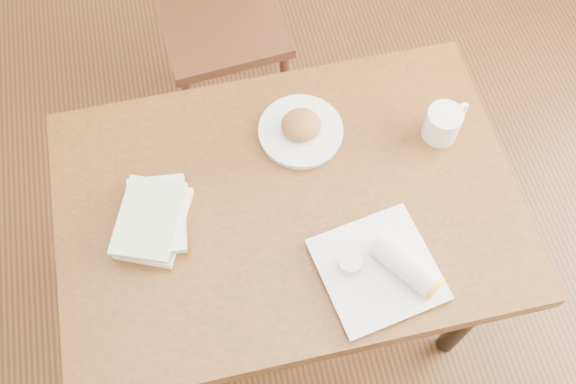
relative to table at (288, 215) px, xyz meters
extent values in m
cube|color=#472814|center=(0.00, 0.00, -0.67)|extent=(4.00, 5.00, 0.01)
cube|color=brown|center=(0.00, 0.00, 0.06)|extent=(1.18, 0.80, 0.06)
cylinder|color=black|center=(0.49, -0.30, -0.32)|extent=(0.06, 0.06, 0.69)
cylinder|color=black|center=(-0.49, 0.30, -0.32)|extent=(0.06, 0.06, 0.69)
cylinder|color=black|center=(0.49, 0.30, -0.32)|extent=(0.06, 0.06, 0.69)
cylinder|color=#401E12|center=(0.12, 1.06, -0.44)|extent=(0.04, 0.04, 0.45)
cylinder|color=#401E12|center=(-0.24, 1.03, -0.44)|extent=(0.04, 0.04, 0.45)
cylinder|color=#401E12|center=(0.15, 0.70, -0.44)|extent=(0.04, 0.04, 0.45)
cylinder|color=#401E12|center=(-0.21, 0.67, -0.44)|extent=(0.04, 0.04, 0.45)
cube|color=#401E12|center=(-0.05, 0.87, -0.19)|extent=(0.45, 0.45, 0.04)
cylinder|color=white|center=(0.08, 0.19, 0.09)|extent=(0.22, 0.22, 0.01)
cylinder|color=white|center=(0.08, 0.19, 0.10)|extent=(0.23, 0.23, 0.01)
ellipsoid|color=#B27538|center=(0.08, 0.19, 0.13)|extent=(0.12, 0.11, 0.06)
cylinder|color=white|center=(0.44, 0.11, 0.13)|extent=(0.09, 0.09, 0.09)
torus|color=white|center=(0.49, 0.13, 0.13)|extent=(0.08, 0.04, 0.08)
cylinder|color=tan|center=(0.44, 0.11, 0.18)|extent=(0.08, 0.08, 0.01)
cylinder|color=#F2E5CC|center=(0.44, 0.11, 0.18)|extent=(0.06, 0.06, 0.00)
cube|color=white|center=(0.17, -0.23, 0.09)|extent=(0.30, 0.30, 0.02)
cube|color=white|center=(0.17, -0.23, 0.10)|extent=(0.31, 0.31, 0.01)
cylinder|color=white|center=(0.23, -0.25, 0.14)|extent=(0.15, 0.17, 0.07)
cylinder|color=yellow|center=(0.27, -0.31, 0.14)|extent=(0.06, 0.05, 0.06)
cylinder|color=silver|center=(0.10, -0.21, 0.12)|extent=(0.06, 0.06, 0.03)
cylinder|color=red|center=(0.10, -0.21, 0.14)|extent=(0.05, 0.05, 0.01)
cube|color=white|center=(-0.34, 0.01, 0.10)|extent=(0.22, 0.26, 0.02)
cube|color=silver|center=(-0.33, 0.02, 0.12)|extent=(0.17, 0.22, 0.02)
cube|color=#84B87B|center=(-0.35, 0.00, 0.14)|extent=(0.21, 0.25, 0.02)
camera|label=1|loc=(-0.16, -0.70, 1.56)|focal=40.00mm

